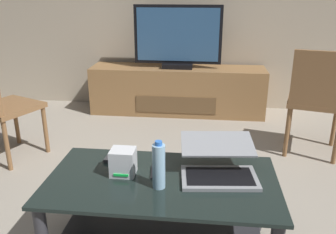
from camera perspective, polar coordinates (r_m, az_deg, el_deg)
The scene contains 10 objects.
ground_plane at distance 2.23m, azimuth -1.44°, elevation -17.69°, with size 7.68×7.68×0.00m, color #9E9384.
coffee_table at distance 1.90m, azimuth -0.96°, elevation -13.62°, with size 1.16×0.62×0.45m.
media_cabinet at distance 4.06m, azimuth 1.51°, elevation 4.28°, with size 1.92×0.44×0.52m.
television at distance 3.92m, azimuth 1.56°, elevation 12.39°, with size 0.94×0.20×0.67m.
dining_chair at distance 3.16m, azimuth 22.52°, elevation 2.94°, with size 0.54×0.54×0.91m.
laptop at distance 1.86m, azimuth 8.01°, elevation -7.33°, with size 0.41×0.41×0.16m.
router_box at distance 1.85m, azimuth -7.13°, elevation -7.10°, with size 0.12×0.12×0.14m.
water_bottle_near at distance 1.71m, azimuth -1.47°, elevation -7.76°, with size 0.06×0.06×0.24m.
cell_phone at distance 1.88m, azimuth -1.63°, elevation -8.73°, with size 0.07×0.14×0.01m, color black.
tv_remote at distance 2.07m, azimuth -8.88°, elevation -6.02°, with size 0.04×0.16×0.02m, color #2D2D30.
Camera 1 is at (0.25, -1.74, 1.36)m, focal length 38.40 mm.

